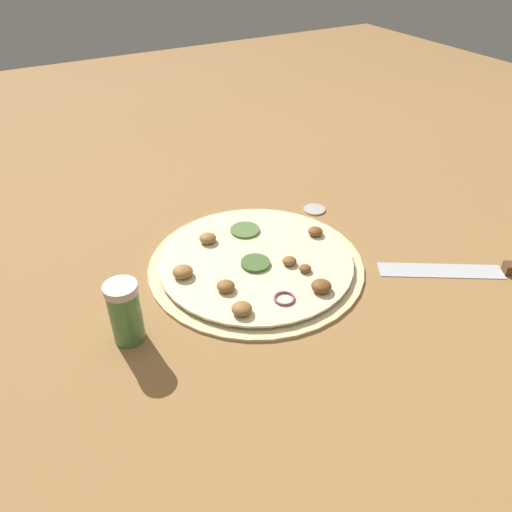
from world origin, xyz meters
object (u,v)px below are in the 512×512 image
at_px(spice_jar, 125,312).
at_px(loose_cap, 314,209).
at_px(pizza, 256,262).
at_px(knife, 507,269).

xyz_separation_m(spice_jar, loose_cap, (-0.17, 0.44, -0.05)).
bearing_deg(pizza, loose_cap, 118.10).
bearing_deg(loose_cap, knife, 26.19).
distance_m(pizza, loose_cap, 0.22).
distance_m(pizza, spice_jar, 0.25).
bearing_deg(spice_jar, loose_cap, 110.67).
bearing_deg(knife, pizza, -0.35).
height_order(pizza, spice_jar, spice_jar).
bearing_deg(knife, spice_jar, 16.45).
distance_m(pizza, knife, 0.43).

